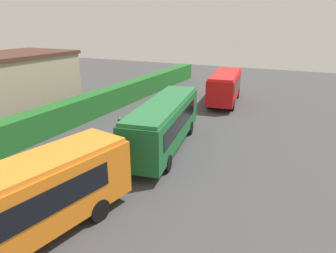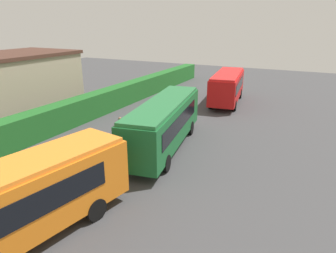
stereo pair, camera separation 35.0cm
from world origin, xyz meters
TOP-DOWN VIEW (x-y plane):
  - ground_plane at (0.00, 0.00)m, footprint 80.82×80.82m
  - bus_orange at (-11.15, -0.72)m, footprint 10.55×4.15m
  - bus_green at (0.04, -1.41)m, footprint 10.49×4.11m
  - bus_red at (13.60, -1.72)m, footprint 8.94×3.74m
  - person_left at (-2.36, 0.58)m, footprint 0.55×0.39m
  - person_center at (-0.07, 2.07)m, footprint 0.49×0.45m
  - hedge_row at (0.00, 7.68)m, footprint 52.41×1.49m
  - depot_building at (0.64, 13.97)m, footprint 11.06×6.95m

SIDE VIEW (x-z plane):
  - ground_plane at x=0.00m, z-range 0.00..0.00m
  - person_left at x=-2.36m, z-range 0.03..1.71m
  - person_center at x=-0.07m, z-range 0.05..1.80m
  - hedge_row at x=0.00m, z-range 0.00..2.04m
  - bus_red at x=13.60m, z-range 0.24..3.42m
  - bus_orange at x=-11.15m, z-range 0.24..3.49m
  - bus_green at x=0.04m, z-range 0.24..3.51m
  - depot_building at x=0.64m, z-range 0.01..5.56m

